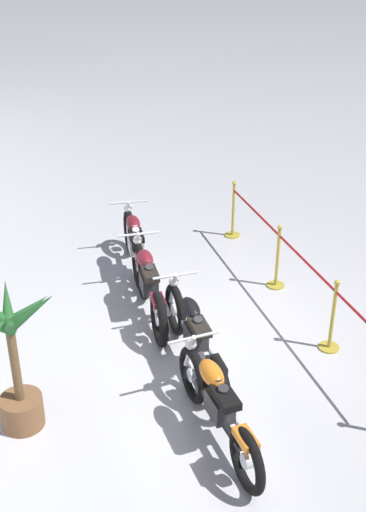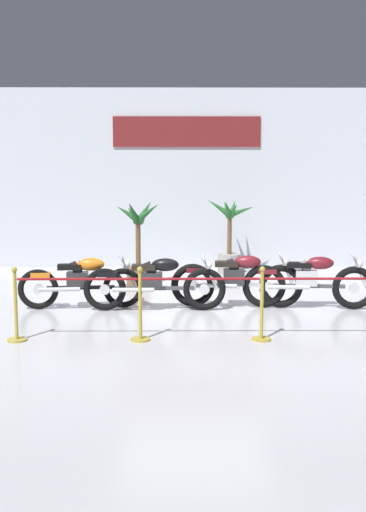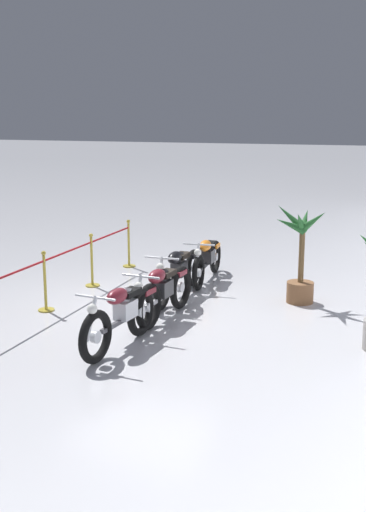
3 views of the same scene
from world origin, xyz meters
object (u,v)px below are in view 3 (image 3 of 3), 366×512
at_px(motorcycle_orange_0, 207,259).
at_px(motorcycle_maroon_2, 162,293).
at_px(motorcycle_maroon_3, 123,314).
at_px(stanchion_mid_left, 92,268).
at_px(motorcycle_black_1, 178,272).
at_px(stanchion_far_left, 96,251).
at_px(potted_palm_right_of_row, 301,257).
at_px(stanchion_mid_right, 45,291).

height_order(motorcycle_orange_0, motorcycle_maroon_2, motorcycle_maroon_2).
height_order(motorcycle_maroon_3, stanchion_mid_left, stanchion_mid_left).
distance_m(motorcycle_black_1, stanchion_far_left, 1.89).
xyz_separation_m(stanchion_far_left, stanchion_mid_left, (0.21, 0.00, -0.30)).
height_order(motorcycle_orange_0, potted_palm_right_of_row, potted_palm_right_of_row).
height_order(motorcycle_maroon_2, stanchion_far_left, stanchion_far_left).
relative_size(motorcycle_orange_0, stanchion_mid_left, 2.02).
distance_m(potted_palm_right_of_row, stanchion_mid_left, 4.06).
bearing_deg(stanchion_mid_right, stanchion_far_left, -180.00).
height_order(motorcycle_orange_0, stanchion_mid_left, stanchion_mid_left).
distance_m(motorcycle_black_1, potted_palm_right_of_row, 2.24).
distance_m(potted_palm_right_of_row, stanchion_far_left, 4.03).
distance_m(stanchion_mid_left, stanchion_mid_right, 1.71).
height_order(motorcycle_maroon_3, potted_palm_right_of_row, potted_palm_right_of_row).
bearing_deg(motorcycle_maroon_2, stanchion_mid_right, -85.89).
distance_m(motorcycle_black_1, motorcycle_maroon_3, 2.64).
bearing_deg(motorcycle_black_1, motorcycle_maroon_2, 9.32).
height_order(motorcycle_orange_0, motorcycle_black_1, motorcycle_black_1).
distance_m(motorcycle_orange_0, potted_palm_right_of_row, 2.22).
bearing_deg(motorcycle_maroon_2, stanchion_far_left, -130.30).
distance_m(motorcycle_maroon_3, stanchion_mid_right, 2.25).
distance_m(motorcycle_black_1, stanchion_mid_right, 2.42).
bearing_deg(potted_palm_right_of_row, motorcycle_black_1, -79.34).
distance_m(motorcycle_maroon_2, motorcycle_maroon_3, 1.23).
relative_size(motorcycle_maroon_2, motorcycle_maroon_3, 1.00).
height_order(motorcycle_orange_0, motorcycle_maroon_3, motorcycle_maroon_3).
relative_size(motorcycle_black_1, stanchion_mid_left, 2.29).
distance_m(motorcycle_orange_0, stanchion_mid_left, 2.30).
xyz_separation_m(motorcycle_maroon_2, stanchion_mid_right, (0.15, -2.08, -0.12)).
relative_size(motorcycle_black_1, potted_palm_right_of_row, 1.34).
height_order(motorcycle_maroon_2, potted_palm_right_of_row, potted_palm_right_of_row).
xyz_separation_m(motorcycle_orange_0, motorcycle_black_1, (1.27, -0.16, 0.00)).
bearing_deg(stanchion_far_left, motorcycle_maroon_2, 49.70).
bearing_deg(potted_palm_right_of_row, stanchion_mid_left, -86.30).
bearing_deg(potted_palm_right_of_row, motorcycle_maroon_2, -46.83).
height_order(motorcycle_maroon_3, stanchion_far_left, stanchion_far_left).
bearing_deg(motorcycle_black_1, motorcycle_orange_0, 172.98).
xyz_separation_m(motorcycle_maroon_2, motorcycle_maroon_3, (1.23, -0.11, -0.00)).
relative_size(potted_palm_right_of_row, stanchion_far_left, 0.33).
bearing_deg(motorcycle_maroon_3, motorcycle_black_1, -177.34).
relative_size(motorcycle_black_1, motorcycle_maroon_2, 1.06).
height_order(stanchion_far_left, stanchion_mid_left, same).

